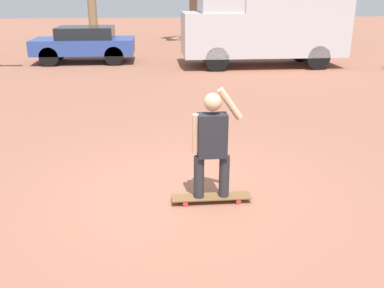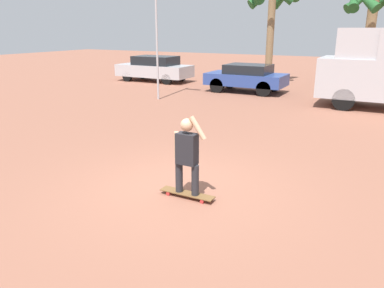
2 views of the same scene
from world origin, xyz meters
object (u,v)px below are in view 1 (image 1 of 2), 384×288
object	(u,v)px
camper_van	(267,20)
parked_car_blue	(85,43)
skateboard	(211,197)
person_skateboarder	(212,140)

from	to	relation	value
camper_van	parked_car_blue	size ratio (longest dim) A/B	1.52
skateboard	camper_van	bearing A→B (deg)	72.03
skateboard	person_skateboarder	xyz separation A→B (m)	(-0.00, -0.00, 0.83)
parked_car_blue	camper_van	bearing A→B (deg)	-12.00
camper_van	person_skateboarder	bearing A→B (deg)	-107.97
skateboard	parked_car_blue	xyz separation A→B (m)	(-3.38, 12.27, 0.68)
person_skateboarder	camper_van	world-z (taller)	camper_van
skateboard	person_skateboarder	bearing A→B (deg)	-180.00
skateboard	parked_car_blue	distance (m)	12.74
skateboard	person_skateboarder	distance (m)	0.83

